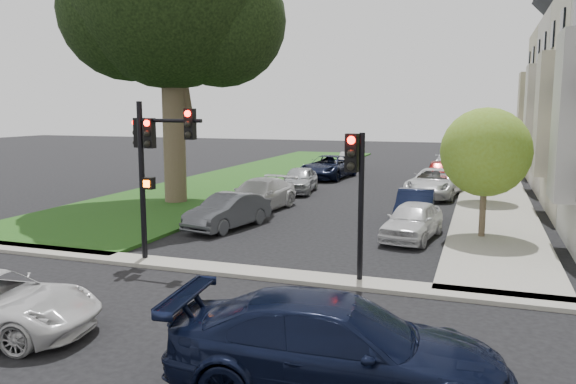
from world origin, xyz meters
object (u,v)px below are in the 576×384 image
(car_parked_0, at_px, (412,220))
(car_parked_7, at_px, (299,180))
(car_parked_3, at_px, (441,173))
(car_parked_8, at_px, (328,167))
(small_tree_a, at_px, (486,152))
(small_tree_c, at_px, (485,141))
(car_parked_6, at_px, (259,195))
(car_parked_5, at_px, (228,211))
(car_parked_9, at_px, (349,161))
(car_parked_1, at_px, (415,207))
(car_cross_far, at_px, (336,347))
(car_parked_4, at_px, (446,166))
(small_tree_b, at_px, (485,146))
(traffic_signal_secondary, at_px, (356,179))
(car_parked_2, at_px, (434,183))
(traffic_signal_main, at_px, (153,153))

(car_parked_0, relative_size, car_parked_7, 0.94)
(car_parked_3, bearing_deg, car_parked_8, 167.15)
(small_tree_a, relative_size, small_tree_c, 1.14)
(small_tree_a, height_order, car_parked_6, small_tree_a)
(small_tree_c, distance_m, car_parked_5, 18.92)
(small_tree_a, xyz_separation_m, car_parked_7, (-9.95, 8.88, -2.47))
(car_parked_3, relative_size, car_parked_7, 1.09)
(car_parked_5, distance_m, car_parked_9, 23.69)
(car_parked_1, distance_m, car_parked_9, 21.57)
(car_parked_0, height_order, car_parked_8, car_parked_8)
(car_cross_far, bearing_deg, car_parked_6, 20.59)
(small_tree_a, height_order, car_parked_1, small_tree_a)
(car_cross_far, distance_m, car_parked_3, 27.37)
(car_parked_0, relative_size, car_parked_1, 0.95)
(car_parked_4, height_order, car_parked_5, car_parked_4)
(car_parked_5, bearing_deg, car_cross_far, -45.29)
(small_tree_a, bearing_deg, car_parked_1, 141.11)
(small_tree_b, xyz_separation_m, car_parked_3, (-2.51, 6.22, -2.10))
(traffic_signal_secondary, bearing_deg, small_tree_c, 81.32)
(car_cross_far, bearing_deg, small_tree_c, -10.42)
(car_parked_7, relative_size, car_parked_9, 1.08)
(small_tree_b, bearing_deg, car_parked_2, 148.77)
(car_parked_6, bearing_deg, traffic_signal_secondary, -48.52)
(small_tree_c, relative_size, car_parked_6, 0.83)
(small_tree_a, relative_size, car_cross_far, 0.84)
(car_parked_0, bearing_deg, car_parked_5, -167.86)
(car_cross_far, bearing_deg, car_parked_5, 26.99)
(car_parked_2, bearing_deg, car_parked_5, -116.80)
(small_tree_a, relative_size, car_parked_4, 1.00)
(small_tree_c, xyz_separation_m, car_parked_8, (-10.07, 0.95, -2.03))
(car_parked_3, xyz_separation_m, car_parked_7, (-7.45, -5.69, -0.07))
(car_parked_0, relative_size, car_parked_8, 0.71)
(small_tree_c, relative_size, car_parked_2, 0.78)
(car_parked_2, distance_m, car_parked_4, 10.00)
(car_parked_1, distance_m, car_parked_6, 7.34)
(small_tree_b, relative_size, traffic_signal_secondary, 1.05)
(traffic_signal_main, height_order, car_parked_6, traffic_signal_main)
(car_parked_2, height_order, car_parked_8, car_parked_8)
(small_tree_b, relative_size, car_parked_4, 0.90)
(small_tree_b, bearing_deg, car_parked_1, -113.18)
(car_cross_far, height_order, car_parked_6, car_cross_far)
(car_parked_2, bearing_deg, car_parked_9, 127.20)
(car_parked_1, distance_m, car_parked_3, 12.43)
(car_parked_3, height_order, car_parked_7, car_parked_3)
(small_tree_c, relative_size, traffic_signal_main, 0.85)
(small_tree_b, xyz_separation_m, traffic_signal_main, (-9.61, -15.01, 0.54))
(car_parked_1, xyz_separation_m, car_parked_9, (-7.52, 20.22, -0.04))
(car_parked_2, relative_size, car_parked_9, 1.37)
(car_parked_4, relative_size, car_parked_8, 0.85)
(car_parked_5, bearing_deg, car_parked_2, 69.49)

